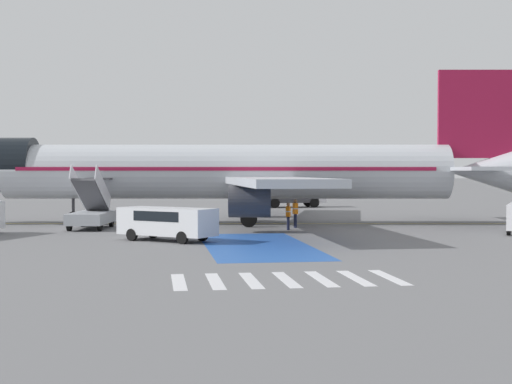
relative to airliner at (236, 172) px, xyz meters
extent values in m
plane|color=slate|center=(-1.60, 0.80, -3.61)|extent=(600.00, 600.00, 0.00)
cube|color=gold|center=(-0.66, 0.10, -3.61)|extent=(73.83, 11.00, 0.01)
cube|color=#2856A8|center=(-0.66, -14.62, -3.61)|extent=(5.09, 13.21, 0.01)
cube|color=silver|center=(-4.86, -25.68, -3.61)|extent=(0.44, 3.60, 0.01)
cube|color=silver|center=(-3.66, -25.68, -3.61)|extent=(0.44, 3.60, 0.01)
cube|color=silver|center=(-2.46, -25.68, -3.61)|extent=(0.44, 3.60, 0.01)
cube|color=silver|center=(-1.26, -25.68, -3.61)|extent=(0.44, 3.60, 0.01)
cube|color=silver|center=(-0.06, -25.68, -3.61)|extent=(0.44, 3.60, 0.01)
cube|color=silver|center=(1.14, -25.68, -3.61)|extent=(0.44, 3.60, 0.01)
cube|color=silver|center=(2.34, -25.68, -3.61)|extent=(0.44, 3.60, 0.01)
cylinder|color=#B7BCC4|center=(-0.66, 0.10, 0.01)|extent=(30.81, 8.15, 3.76)
cone|color=#B7BCC4|center=(17.27, -2.53, 0.01)|extent=(6.10, 4.39, 3.61)
cylinder|color=black|center=(-15.04, 2.20, 0.48)|extent=(2.78, 4.08, 3.80)
cube|color=maroon|center=(-0.66, 0.10, 0.20)|extent=(28.40, 7.87, 0.24)
cube|color=#B7BCC4|center=(1.28, -8.77, -0.55)|extent=(4.60, 16.26, 0.44)
cylinder|color=#38383D|center=(-0.03, -7.14, -1.76)|extent=(2.74, 2.26, 1.92)
cube|color=#B7BCC4|center=(3.74, 8.03, -0.55)|extent=(8.89, 16.85, 0.44)
cylinder|color=#38383D|center=(2.02, 6.85, -1.76)|extent=(2.74, 2.26, 1.92)
cube|color=maroon|center=(16.43, -2.40, 3.99)|extent=(5.26, 1.12, 6.08)
cube|color=#B7BCC4|center=(15.35, -5.86, 0.20)|extent=(4.22, 6.44, 0.24)
cube|color=#B7BCC4|center=(16.39, 1.21, 0.20)|extent=(4.22, 6.44, 0.24)
cylinder|color=#38383D|center=(-11.25, 1.65, -1.78)|extent=(0.20, 0.20, 2.82)
cylinder|color=black|center=(-11.25, 1.65, -3.19)|extent=(0.87, 0.40, 0.84)
cylinder|color=#38383D|center=(0.46, -3.08, -1.81)|extent=(0.24, 0.24, 2.51)
cylinder|color=black|center=(0.46, -3.08, -3.06)|extent=(1.18, 0.75, 1.10)
cylinder|color=#38383D|center=(1.32, 2.82, -1.81)|extent=(0.24, 0.24, 2.51)
cylinder|color=black|center=(1.32, 2.82, -3.06)|extent=(1.18, 0.75, 1.10)
cube|color=#ADB2BA|center=(-9.63, -3.12, -2.91)|extent=(2.87, 5.07, 0.70)
cylinder|color=black|center=(-10.31, -1.32, -3.26)|extent=(0.32, 0.72, 0.70)
cylinder|color=black|center=(-8.46, -1.59, -3.26)|extent=(0.32, 0.72, 0.70)
cylinder|color=black|center=(-10.80, -4.65, -3.26)|extent=(0.32, 0.72, 0.70)
cylinder|color=black|center=(-8.95, -4.92, -3.26)|extent=(0.32, 0.72, 0.70)
cube|color=#4C4C51|center=(-9.63, -3.12, -1.51)|extent=(2.02, 4.32, 2.24)
cube|color=#4C4C51|center=(-9.30, -0.86, -0.46)|extent=(1.79, 1.33, 0.12)
cube|color=silver|center=(-10.39, -3.01, -1.04)|extent=(0.71, 4.48, 2.95)
cube|color=silver|center=(-8.87, -3.23, -1.04)|extent=(0.71, 4.48, 2.95)
cube|color=#38383D|center=(6.57, 21.70, -2.83)|extent=(8.28, 3.00, 0.60)
cube|color=silver|center=(10.54, 21.95, -2.33)|extent=(1.95, 2.48, 1.60)
cube|color=black|center=(11.45, 22.00, -2.01)|extent=(0.16, 2.00, 0.70)
cylinder|color=#B7BCC4|center=(6.21, 21.68, -1.36)|extent=(5.74, 2.68, 2.33)
cylinder|color=gold|center=(6.21, 21.68, -1.36)|extent=(0.50, 2.40, 2.38)
cylinder|color=black|center=(10.11, 23.11, -3.13)|extent=(0.98, 0.34, 0.96)
cylinder|color=black|center=(10.26, 20.74, -3.13)|extent=(0.98, 0.34, 0.96)
cylinder|color=black|center=(6.04, 22.86, -3.13)|extent=(0.98, 0.34, 0.96)
cylinder|color=black|center=(6.19, 20.49, -3.13)|extent=(0.98, 0.34, 0.96)
cylinder|color=black|center=(3.79, 22.71, -3.13)|extent=(0.98, 0.34, 0.96)
cylinder|color=black|center=(3.94, 20.34, -3.13)|extent=(0.98, 0.34, 0.96)
cylinder|color=black|center=(14.30, -11.20, -3.29)|extent=(0.50, 0.65, 0.64)
cylinder|color=black|center=(15.89, -8.59, -3.29)|extent=(0.50, 0.65, 0.64)
cube|color=silver|center=(-5.00, -11.73, -2.58)|extent=(5.30, 4.78, 1.42)
cube|color=black|center=(-5.00, -11.73, -2.27)|extent=(3.47, 3.32, 0.51)
cylinder|color=black|center=(-6.82, -11.38, -3.29)|extent=(0.62, 0.56, 0.64)
cylinder|color=black|center=(-5.72, -10.03, -3.29)|extent=(0.62, 0.56, 0.64)
cylinder|color=black|center=(-4.27, -13.43, -3.29)|extent=(0.62, 0.56, 0.64)
cylinder|color=black|center=(-3.17, -12.08, -3.29)|extent=(0.62, 0.56, 0.64)
cylinder|color=#191E38|center=(2.61, -5.70, -3.20)|extent=(0.14, 0.14, 0.83)
cylinder|color=#191E38|center=(2.54, -5.86, -3.20)|extent=(0.14, 0.14, 0.83)
cube|color=orange|center=(2.57, -5.78, -2.45)|extent=(0.37, 0.47, 0.66)
cube|color=silver|center=(2.57, -5.78, -2.45)|extent=(0.38, 0.49, 0.06)
sphere|color=#9E704C|center=(2.57, -5.78, -2.01)|extent=(0.22, 0.22, 0.22)
cylinder|color=#191E38|center=(3.36, -4.25, -3.16)|extent=(0.14, 0.14, 0.89)
cylinder|color=#191E38|center=(3.32, -4.09, -3.16)|extent=(0.14, 0.14, 0.89)
cube|color=orange|center=(3.34, -4.17, -2.36)|extent=(0.30, 0.45, 0.71)
cube|color=silver|center=(3.34, -4.17, -2.36)|extent=(0.31, 0.47, 0.06)
sphere|color=brown|center=(3.34, -4.17, -1.89)|extent=(0.24, 0.24, 0.24)
camera|label=1|loc=(-5.63, -49.14, 0.03)|focal=50.00mm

